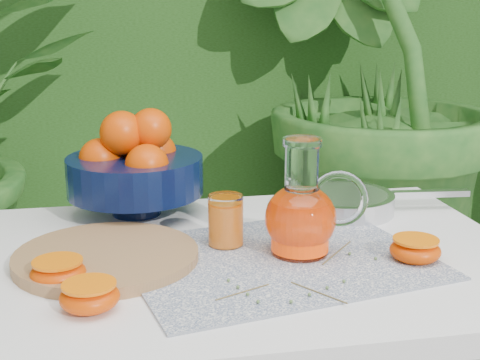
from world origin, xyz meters
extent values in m
imported|color=#1E581E|center=(0.67, 1.26, 0.92)|extent=(2.61, 2.61, 1.85)
cube|color=white|center=(0.01, 0.06, 0.73)|extent=(1.00, 0.70, 0.04)
cylinder|color=white|center=(0.46, 0.36, 0.35)|extent=(0.04, 0.04, 0.71)
cube|color=#0D214B|center=(0.06, 0.02, 0.75)|extent=(0.57, 0.48, 0.00)
cylinder|color=#976C44|center=(-0.23, 0.06, 0.76)|extent=(0.42, 0.42, 0.02)
cylinder|color=black|center=(-0.16, 0.32, 0.77)|extent=(0.13, 0.13, 0.05)
cylinder|color=black|center=(-0.16, 0.32, 0.83)|extent=(0.36, 0.36, 0.08)
sphere|color=#E23602|center=(-0.23, 0.34, 0.87)|extent=(0.11, 0.11, 0.09)
sphere|color=#E23602|center=(-0.12, 0.38, 0.87)|extent=(0.11, 0.11, 0.09)
sphere|color=#E23602|center=(-0.14, 0.26, 0.87)|extent=(0.11, 0.11, 0.09)
sphere|color=#E23602|center=(-0.19, 0.39, 0.87)|extent=(0.11, 0.11, 0.09)
sphere|color=#E23602|center=(-0.19, 0.32, 0.92)|extent=(0.11, 0.11, 0.09)
sphere|color=#E23602|center=(-0.13, 0.33, 0.93)|extent=(0.11, 0.11, 0.09)
cylinder|color=white|center=(0.11, 0.03, 0.76)|extent=(0.13, 0.13, 0.01)
ellipsoid|color=white|center=(0.11, 0.03, 0.82)|extent=(0.16, 0.16, 0.12)
cylinder|color=white|center=(0.11, 0.03, 0.91)|extent=(0.07, 0.07, 0.08)
cylinder|color=white|center=(0.11, 0.03, 0.95)|extent=(0.09, 0.09, 0.01)
torus|color=white|center=(0.17, 0.01, 0.86)|extent=(0.10, 0.05, 0.10)
cylinder|color=#FD4005|center=(0.11, 0.03, 0.81)|extent=(0.13, 0.13, 0.09)
cylinder|color=white|center=(-0.01, 0.09, 0.80)|extent=(0.08, 0.08, 0.09)
cylinder|color=orange|center=(-0.01, 0.09, 0.79)|extent=(0.07, 0.07, 0.07)
cylinder|color=orange|center=(-0.01, 0.09, 0.83)|extent=(0.06, 0.06, 0.00)
cylinder|color=silver|center=(0.26, 0.26, 0.77)|extent=(0.24, 0.24, 0.04)
cylinder|color=white|center=(0.26, 0.26, 0.79)|extent=(0.21, 0.21, 0.01)
cube|color=silver|center=(0.46, 0.24, 0.79)|extent=(0.17, 0.04, 0.01)
ellipsoid|color=#E23602|center=(-0.25, -0.12, 0.77)|extent=(0.11, 0.11, 0.04)
cylinder|color=orange|center=(-0.25, -0.12, 0.79)|extent=(0.10, 0.10, 0.00)
ellipsoid|color=#E23602|center=(-0.30, -0.02, 0.77)|extent=(0.11, 0.11, 0.04)
cylinder|color=orange|center=(-0.30, -0.02, 0.79)|extent=(0.10, 0.10, 0.00)
ellipsoid|color=#E23602|center=(0.29, -0.04, 0.77)|extent=(0.11, 0.11, 0.04)
cylinder|color=orange|center=(0.29, -0.04, 0.79)|extent=(0.10, 0.10, 0.00)
cylinder|color=brown|center=(0.09, -0.14, 0.76)|extent=(0.06, 0.09, 0.00)
sphere|color=#53713B|center=(0.04, -0.17, 0.76)|extent=(0.01, 0.01, 0.01)
sphere|color=#53713B|center=(0.07, -0.15, 0.76)|extent=(0.01, 0.01, 0.01)
sphere|color=#53713B|center=(0.11, -0.13, 0.76)|extent=(0.01, 0.01, 0.01)
sphere|color=#53713B|center=(0.14, -0.11, 0.76)|extent=(0.01, 0.01, 0.01)
cylinder|color=brown|center=(0.17, 0.02, 0.76)|extent=(0.09, 0.10, 0.00)
sphere|color=#53713B|center=(0.12, 0.06, 0.76)|extent=(0.01, 0.01, 0.01)
sphere|color=#53713B|center=(0.15, 0.03, 0.76)|extent=(0.01, 0.01, 0.01)
sphere|color=#53713B|center=(0.19, 0.00, 0.76)|extent=(0.01, 0.01, 0.01)
sphere|color=#53713B|center=(0.23, -0.03, 0.76)|extent=(0.01, 0.01, 0.01)
cylinder|color=brown|center=(-0.02, -0.11, 0.76)|extent=(0.09, 0.04, 0.00)
sphere|color=#53713B|center=(-0.01, -0.16, 0.76)|extent=(0.01, 0.01, 0.01)
sphere|color=#53713B|center=(-0.02, -0.13, 0.76)|extent=(0.01, 0.01, 0.01)
sphere|color=#53713B|center=(-0.03, -0.10, 0.76)|extent=(0.01, 0.01, 0.01)
sphere|color=#53713B|center=(-0.04, -0.07, 0.76)|extent=(0.01, 0.01, 0.01)
camera|label=1|loc=(-0.21, -1.03, 1.18)|focal=50.00mm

